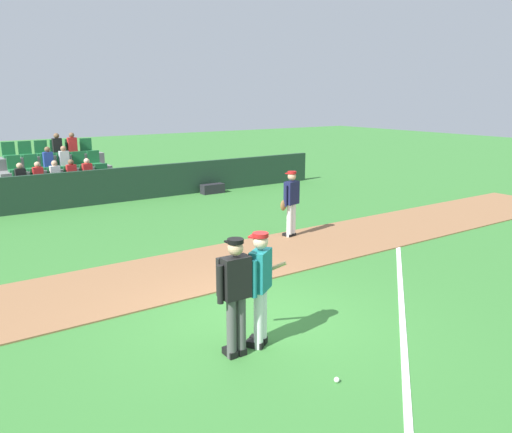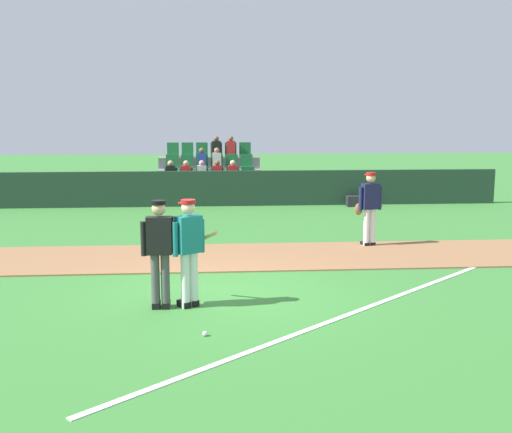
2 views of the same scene
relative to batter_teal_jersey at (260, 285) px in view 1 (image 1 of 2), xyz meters
name	(u,v)px [view 1 (image 1 of 2)]	position (x,y,z in m)	size (l,w,h in m)	color
ground_plane	(256,323)	(0.38, 0.66, -0.97)	(80.00, 80.00, 0.00)	#387A33
infield_dirt_path	(179,273)	(0.38, 3.53, -0.95)	(28.00, 2.71, 0.03)	#936642
foul_line_chalk	(401,293)	(3.38, 0.16, -0.96)	(12.00, 0.10, 0.01)	white
dugout_fence	(72,190)	(0.38, 11.47, -0.37)	(20.00, 0.16, 1.20)	#1E3828
stadium_bleachers	(58,181)	(0.38, 13.33, -0.33)	(3.90, 2.95, 2.30)	slate
batter_teal_jersey	(260,285)	(0.00, 0.00, 0.00)	(0.73, 0.70, 1.76)	white
umpire_home_plate	(235,291)	(-0.46, -0.05, 0.03)	(0.59, 0.31, 1.76)	#4C4C4C
runner_navy_jersey	(291,202)	(4.09, 4.46, -0.01)	(0.67, 0.37, 1.76)	white
baseball	(337,380)	(0.25, -1.40, -0.93)	(0.07, 0.07, 0.07)	white
equipment_bag	(213,189)	(5.48, 11.02, -0.79)	(0.90, 0.36, 0.36)	#232328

